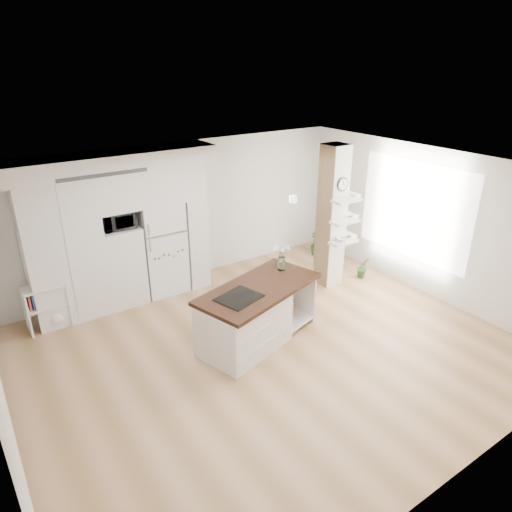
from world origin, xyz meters
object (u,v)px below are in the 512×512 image
(refrigerator, at_px, (161,247))
(floor_plant_a, at_px, (363,267))
(kitchen_island, at_px, (249,318))
(bookshelf, at_px, (50,309))

(refrigerator, bearing_deg, floor_plant_a, -26.25)
(kitchen_island, distance_m, bookshelf, 3.30)
(bookshelf, bearing_deg, floor_plant_a, -17.80)
(bookshelf, distance_m, floor_plant_a, 5.81)
(refrigerator, xyz_separation_m, kitchen_island, (0.35, -2.41, -0.40))
(kitchen_island, bearing_deg, bookshelf, 121.05)
(floor_plant_a, bearing_deg, bookshelf, 164.47)
(kitchen_island, bearing_deg, floor_plant_a, -4.33)
(refrigerator, height_order, kitchen_island, refrigerator)
(refrigerator, xyz_separation_m, bookshelf, (-2.08, -0.18, -0.54))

